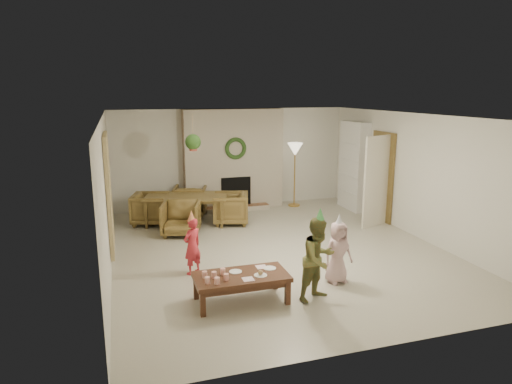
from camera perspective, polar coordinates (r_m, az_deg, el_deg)
name	(u,v)px	position (r m, az deg, el deg)	size (l,w,h in m)	color
floor	(277,249)	(8.61, 2.71, -7.26)	(7.00, 7.00, 0.00)	#B7B29E
ceiling	(279,116)	(8.11, 2.90, 9.58)	(7.00, 7.00, 0.00)	white
wall_back	(232,158)	(11.57, -3.10, 4.30)	(7.00, 7.00, 0.00)	silver
wall_front	(385,247)	(5.23, 16.00, -6.67)	(7.00, 7.00, 0.00)	silver
wall_left	(106,196)	(7.80, -18.41, -0.47)	(7.00, 7.00, 0.00)	silver
wall_right	(417,176)	(9.69, 19.74, 1.92)	(7.00, 7.00, 0.00)	silver
fireplace_mass	(234,159)	(11.38, -2.86, 4.16)	(2.50, 0.40, 2.50)	#502815
fireplace_hearth	(238,208)	(11.29, -2.35, -2.07)	(1.60, 0.30, 0.12)	brown
fireplace_firebox	(236,192)	(11.36, -2.59, 0.04)	(0.75, 0.12, 0.75)	black
fireplace_wreath	(236,148)	(11.12, -2.58, 5.52)	(0.54, 0.54, 0.10)	#1F3F17
floor_lamp_base	(294,205)	(11.82, 4.83, -1.65)	(0.31, 0.31, 0.03)	gold
floor_lamp_post	(295,177)	(11.65, 4.90, 1.92)	(0.03, 0.03, 1.48)	gold
floor_lamp_shade	(295,149)	(11.54, 4.97, 5.39)	(0.39, 0.39, 0.33)	beige
bookshelf_carcass	(354,166)	(11.53, 12.25, 3.25)	(0.30, 1.00, 2.20)	white
bookshelf_shelf_a	(352,191)	(11.64, 12.02, 0.09)	(0.30, 0.92, 0.03)	white
bookshelf_shelf_b	(352,176)	(11.56, 12.11, 2.02)	(0.30, 0.92, 0.03)	white
bookshelf_shelf_c	(353,160)	(11.50, 12.20, 3.98)	(0.30, 0.92, 0.03)	white
bookshelf_shelf_d	(354,144)	(11.45, 12.29, 5.96)	(0.30, 0.92, 0.03)	white
books_row_lower	(354,187)	(11.48, 12.32, 0.61)	(0.20, 0.40, 0.24)	maroon
books_row_mid	(351,170)	(11.57, 11.93, 2.74)	(0.20, 0.44, 0.24)	#274090
books_row_upper	(355,155)	(11.38, 12.39, 4.55)	(0.20, 0.36, 0.22)	gold
door_frame	(382,177)	(10.68, 15.66, 1.88)	(0.05, 0.86, 2.04)	brown
door_leaf	(376,182)	(10.17, 14.99, 1.28)	(0.05, 0.80, 2.00)	beige
curtain_panel	(109,193)	(7.99, -18.10, -0.14)	(0.06, 1.20, 2.00)	#BDB485
dining_table	(186,210)	(10.25, -8.82, -2.26)	(1.82, 1.01, 0.64)	brown
dining_chair_near	(181,218)	(9.47, -9.46, -3.31)	(0.75, 0.78, 0.71)	brown
dining_chair_far	(191,200)	(11.00, -8.28, -1.01)	(0.75, 0.78, 0.71)	brown
dining_chair_left	(150,209)	(10.37, -13.20, -2.07)	(0.75, 0.78, 0.71)	brown
dining_chair_right	(231,208)	(10.15, -3.23, -2.07)	(0.75, 0.78, 0.71)	brown
hanging_plant_cord	(193,131)	(9.26, -8.01, 7.70)	(0.01, 0.01, 0.70)	tan
hanging_plant_pot	(193,148)	(9.30, -7.95, 5.55)	(0.16, 0.16, 0.12)	#963E30
hanging_plant_foliage	(193,142)	(9.28, -7.97, 6.28)	(0.32, 0.32, 0.32)	#224517
coffee_table_top	(241,277)	(6.47, -1.89, -10.66)	(1.33, 0.66, 0.06)	#4A2918
coffee_table_apron	(241,281)	(6.50, -1.89, -11.24)	(1.22, 0.56, 0.08)	#4A2918
coffee_leg_fl	(203,304)	(6.20, -6.75, -13.91)	(0.07, 0.07, 0.35)	#4A2918
coffee_leg_fr	(288,293)	(6.49, 4.02, -12.59)	(0.07, 0.07, 0.35)	#4A2918
coffee_leg_bl	(196,288)	(6.68, -7.59, -11.89)	(0.07, 0.07, 0.35)	#4A2918
coffee_leg_br	(275,278)	(6.95, 2.42, -10.78)	(0.07, 0.07, 0.35)	#4A2918
cup_a	(207,280)	(6.20, -6.17, -11.04)	(0.07, 0.07, 0.09)	white
cup_b	(205,274)	(6.38, -6.51, -10.32)	(0.07, 0.07, 0.09)	white
cup_c	(217,281)	(6.17, -4.94, -11.11)	(0.07, 0.07, 0.09)	white
cup_d	(214,275)	(6.36, -5.33, -10.39)	(0.07, 0.07, 0.09)	white
cup_e	(226,277)	(6.27, -3.80, -10.68)	(0.07, 0.07, 0.09)	white
cup_f	(223,271)	(6.46, -4.22, -9.99)	(0.07, 0.07, 0.09)	white
plate_a	(235,272)	(6.55, -2.61, -10.02)	(0.18, 0.18, 0.01)	white
plate_b	(261,275)	(6.43, 0.58, -10.47)	(0.18, 0.18, 0.01)	white
plate_c	(270,268)	(6.67, 1.74, -9.60)	(0.18, 0.18, 0.01)	white
food_scoop	(261,272)	(6.41, 0.58, -10.14)	(0.07, 0.07, 0.07)	tan
napkin_left	(248,279)	(6.30, -1.00, -10.96)	(0.15, 0.15, 0.01)	#FEBBCD
napkin_right	(261,267)	(6.71, 0.68, -9.45)	(0.15, 0.15, 0.01)	#FEBBCD
child_red	(192,246)	(7.44, -8.06, -6.79)	(0.35, 0.23, 0.95)	red
party_hat_red	(191,216)	(7.29, -8.18, -2.99)	(0.13, 0.13, 0.18)	#E5C24C
child_plaid	(319,259)	(6.53, 7.93, -8.38)	(0.59, 0.46, 1.21)	#926127
party_hat_plaid	(320,215)	(6.32, 8.11, -2.86)	(0.14, 0.14, 0.20)	#50BC5A
child_pink	(338,252)	(7.16, 10.32, -7.52)	(0.48, 0.31, 0.98)	#CFA6AA
party_hat_pink	(339,220)	(7.00, 10.49, -3.45)	(0.13, 0.13, 0.18)	silver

